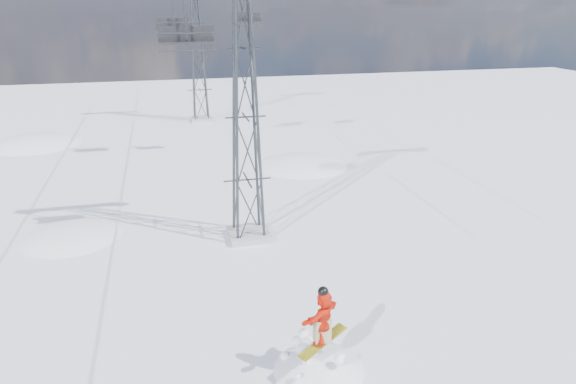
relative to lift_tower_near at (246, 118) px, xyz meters
name	(u,v)px	position (x,y,z in m)	size (l,w,h in m)	color
ground	(267,349)	(-0.80, -8.00, -5.47)	(120.00, 120.00, 0.00)	white
snow_terrain	(146,288)	(-5.57, 13.24, -15.06)	(39.00, 37.00, 22.00)	white
lift_tower_near	(246,118)	(0.00, 0.00, 0.00)	(5.20, 1.80, 11.43)	#999999
lift_tower_far	(198,58)	(0.00, 25.00, 0.00)	(5.20, 1.80, 11.43)	#999999
lift_chair_near	(186,37)	(-2.20, -0.13, 3.27)	(2.13, 0.61, 2.64)	black
lift_chair_mid	(247,18)	(2.20, 12.21, 3.57)	(1.82, 0.52, 2.26)	black
lift_chair_far	(174,25)	(-2.20, 12.77, 3.20)	(2.20, 0.63, 2.72)	black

